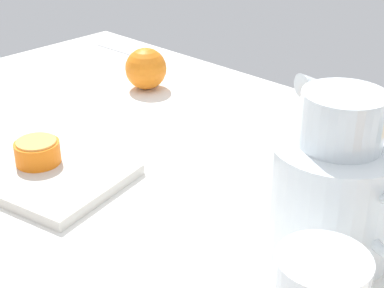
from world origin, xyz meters
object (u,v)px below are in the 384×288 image
Objects in this scene: cutting_board at (39,171)px; loose_orange_2 at (146,69)px; orange_half_0 at (37,152)px; juice_pitcher at (333,196)px; spoon at (127,52)px.

loose_orange_2 is at bearing 113.02° from cutting_board.
loose_orange_2 reaches higher than orange_half_0.
juice_pitcher is 78.71cm from spoon.
orange_half_0 is at bearing -161.63° from juice_pitcher.
orange_half_0 is 0.41× the size of spoon.
spoon is (-32.32, 44.12, -2.79)cm from orange_half_0.
spoon is at bearing 149.57° from loose_orange_2.
loose_orange_2 is (-13.34, 32.97, 0.79)cm from orange_half_0.
juice_pitcher reaches higher than spoon.
loose_orange_2 is (-14.36, 33.80, 3.26)cm from cutting_board.
cutting_board is at bearing -53.44° from spoon.
juice_pitcher is 1.27× the size of spoon.
orange_half_0 is at bearing -67.97° from loose_orange_2.
orange_half_0 is 0.80× the size of loose_orange_2.
cutting_board is (-38.74, -14.03, -6.27)cm from juice_pitcher.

